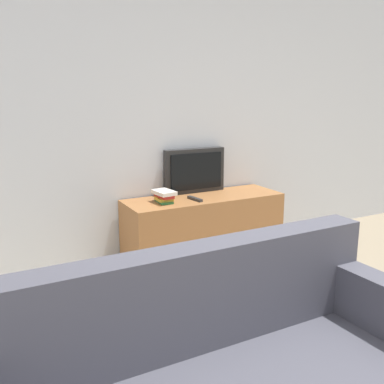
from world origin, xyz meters
The scene contains 5 objects.
wall_back centered at (0.00, 3.03, 1.30)m, with size 9.00×0.06×2.60m.
tv_stand centered at (0.15, 2.73, 0.30)m, with size 1.52×0.51×0.60m.
television centered at (0.17, 2.94, 0.82)m, with size 0.63×0.09×0.43m.
book_stack centered at (-0.27, 2.70, 0.66)m, with size 0.17×0.25×0.11m.
remote_on_stand centered at (0.02, 2.65, 0.62)m, with size 0.06×0.20×0.02m.
Camera 1 is at (-1.87, -0.86, 1.59)m, focal length 42.00 mm.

